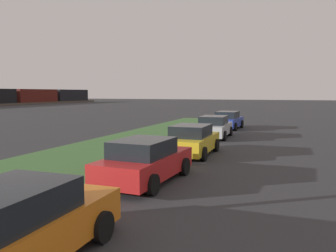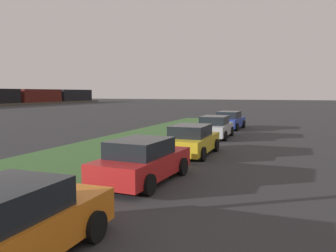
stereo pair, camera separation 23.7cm
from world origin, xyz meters
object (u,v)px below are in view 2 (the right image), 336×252
Objects in this scene: parked_car_red at (142,161)px; parked_car_silver at (215,127)px; parked_car_yellow at (191,140)px; parked_car_orange at (5,227)px; parked_car_blue at (229,120)px.

parked_car_silver is (12.02, 0.34, 0.00)m from parked_car_red.
parked_car_yellow is 0.99× the size of parked_car_silver.
parked_car_red is at bearing 1.61° from parked_car_orange.
parked_car_red is 1.00× the size of parked_car_blue.
parked_car_orange is 23.98m from parked_car_blue.
parked_car_silver is (6.64, 0.40, 0.00)m from parked_car_yellow.
parked_car_red and parked_car_blue have the same top height.
parked_car_yellow is (11.43, 0.17, 0.00)m from parked_car_orange.
parked_car_yellow is at bearing -178.19° from parked_car_silver.
parked_car_silver is at bearing -175.86° from parked_car_blue.
parked_car_silver is at bearing 2.94° from parked_car_yellow.
parked_car_blue is (23.97, 0.74, 0.00)m from parked_car_orange.
parked_car_yellow and parked_car_silver have the same top height.
parked_car_yellow is (5.39, -0.07, 0.00)m from parked_car_red.
parked_car_orange is 0.99× the size of parked_car_blue.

